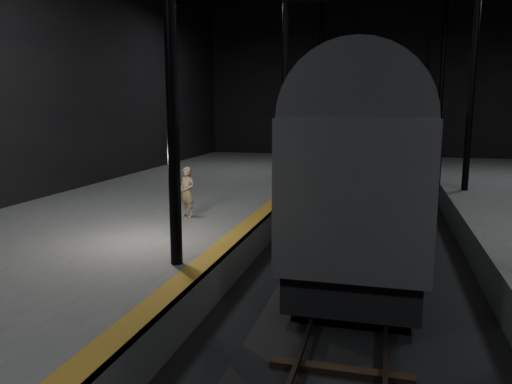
% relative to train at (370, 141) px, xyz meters
% --- Properties ---
extents(ground, '(44.00, 44.00, 0.00)m').
position_rel_train_xyz_m(ground, '(0.00, -5.76, -3.10)').
color(ground, black).
rests_on(ground, ground).
extents(platform_left, '(9.00, 43.80, 1.00)m').
position_rel_train_xyz_m(platform_left, '(-7.50, -5.76, -2.60)').
color(platform_left, '#52514F').
rests_on(platform_left, ground).
extents(tactile_strip, '(0.50, 43.80, 0.01)m').
position_rel_train_xyz_m(tactile_strip, '(-3.25, -5.76, -2.10)').
color(tactile_strip, '#9C711C').
rests_on(tactile_strip, platform_left).
extents(track, '(2.40, 43.00, 0.24)m').
position_rel_train_xyz_m(track, '(0.00, -5.76, -3.03)').
color(track, '#3F3328').
rests_on(track, ground).
extents(train, '(3.11, 20.80, 5.56)m').
position_rel_train_xyz_m(train, '(0.00, 0.00, 0.00)').
color(train, '#979A9E').
rests_on(train, ground).
extents(woman, '(0.67, 0.56, 1.57)m').
position_rel_train_xyz_m(woman, '(-5.37, -5.30, -1.32)').
color(woman, tan).
rests_on(woman, platform_left).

